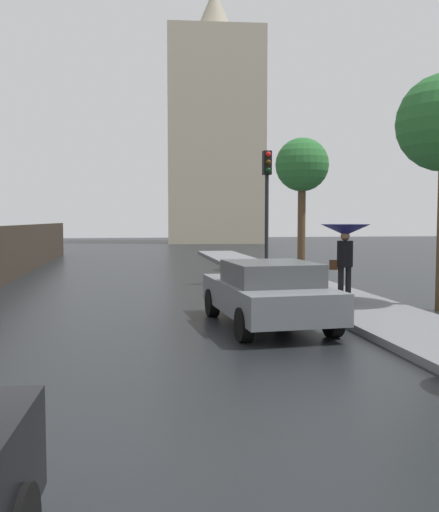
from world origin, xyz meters
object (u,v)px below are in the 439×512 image
traffic_light (267,191)px  pedestrian_with_umbrella_near (345,238)px  car_grey_near_kerb (268,292)px  street_tree_mid (302,167)px

traffic_light → pedestrian_with_umbrella_near: bearing=-78.8°
car_grey_near_kerb → traffic_light: (1.61, 6.49, 2.35)m
car_grey_near_kerb → street_tree_mid: bearing=65.2°
pedestrian_with_umbrella_near → street_tree_mid: (1.78, 9.01, 2.60)m
pedestrian_with_umbrella_near → street_tree_mid: bearing=91.8°
traffic_light → street_tree_mid: size_ratio=0.76×
car_grey_near_kerb → street_tree_mid: size_ratio=0.74×
pedestrian_with_umbrella_near → traffic_light: traffic_light is taller
car_grey_near_kerb → pedestrian_with_umbrella_near: bearing=36.9°
traffic_light → street_tree_mid: (2.64, 4.66, 1.24)m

